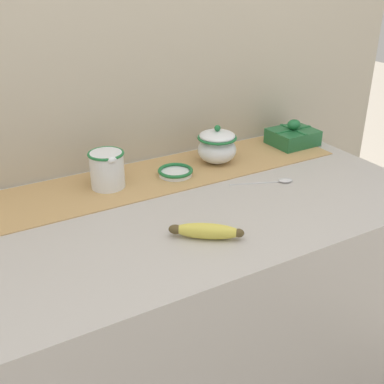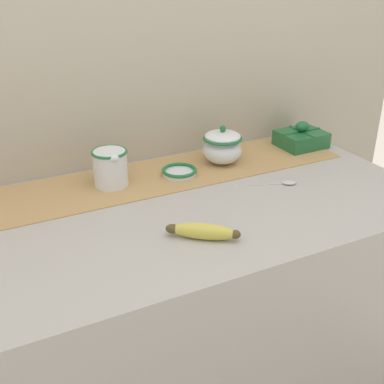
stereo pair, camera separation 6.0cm
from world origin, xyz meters
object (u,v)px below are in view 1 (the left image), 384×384
object	(u,v)px
spoon	(281,181)
small_dish	(175,172)
sugar_bowl	(217,146)
banana	(206,231)
gift_box	(293,136)
cream_pitcher	(107,168)

from	to	relation	value
spoon	small_dish	bearing A→B (deg)	164.16
sugar_bowl	spoon	distance (m)	0.24
banana	spoon	world-z (taller)	banana
spoon	gift_box	xyz separation A→B (m)	(0.23, 0.23, 0.03)
sugar_bowl	spoon	size ratio (longest dim) A/B	0.68
cream_pitcher	small_dish	size ratio (longest dim) A/B	1.14
gift_box	banana	bearing A→B (deg)	-146.77
spoon	gift_box	size ratio (longest dim) A/B	1.18
small_dish	gift_box	bearing A→B (deg)	3.95
cream_pitcher	banana	distance (m)	0.39
banana	spoon	distance (m)	0.39
cream_pitcher	gift_box	bearing A→B (deg)	0.61
small_dish	gift_box	world-z (taller)	gift_box
cream_pitcher	sugar_bowl	xyz separation A→B (m)	(0.37, -0.00, -0.00)
small_dish	banana	distance (m)	0.37
small_dish	banana	size ratio (longest dim) A/B	0.68
small_dish	sugar_bowl	bearing A→B (deg)	8.63
cream_pitcher	banana	world-z (taller)	cream_pitcher
sugar_bowl	small_dish	bearing A→B (deg)	-171.37
sugar_bowl	gift_box	world-z (taller)	sugar_bowl
cream_pitcher	spoon	distance (m)	0.51
sugar_bowl	small_dish	distance (m)	0.17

